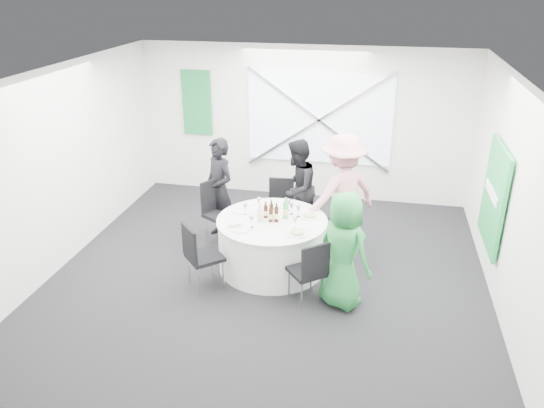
% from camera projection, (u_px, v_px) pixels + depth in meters
% --- Properties ---
extents(floor, '(6.00, 6.00, 0.00)m').
position_uv_depth(floor, '(269.00, 274.00, 7.54)').
color(floor, black).
rests_on(floor, ground).
extents(ceiling, '(6.00, 6.00, 0.00)m').
position_uv_depth(ceiling, '(269.00, 75.00, 6.41)').
color(ceiling, silver).
rests_on(ceiling, wall_back).
extents(wall_back, '(6.00, 0.00, 6.00)m').
position_uv_depth(wall_back, '(303.00, 124.00, 9.67)').
color(wall_back, white).
rests_on(wall_back, floor).
extents(wall_front, '(6.00, 0.00, 6.00)m').
position_uv_depth(wall_front, '(192.00, 315.00, 4.29)').
color(wall_front, white).
rests_on(wall_front, floor).
extents(wall_left, '(0.00, 6.00, 6.00)m').
position_uv_depth(wall_left, '(63.00, 167.00, 7.53)').
color(wall_left, white).
rests_on(wall_left, floor).
extents(wall_right, '(0.00, 6.00, 6.00)m').
position_uv_depth(wall_right, '(511.00, 200.00, 6.42)').
color(wall_right, white).
rests_on(wall_right, floor).
extents(window_panel, '(2.60, 0.03, 1.60)m').
position_uv_depth(window_panel, '(319.00, 120.00, 9.53)').
color(window_panel, white).
rests_on(window_panel, wall_back).
extents(window_brace_a, '(2.63, 0.05, 1.84)m').
position_uv_depth(window_brace_a, '(319.00, 120.00, 9.50)').
color(window_brace_a, silver).
rests_on(window_brace_a, window_panel).
extents(window_brace_b, '(2.63, 0.05, 1.84)m').
position_uv_depth(window_brace_b, '(319.00, 120.00, 9.50)').
color(window_brace_b, silver).
rests_on(window_brace_b, window_panel).
extents(green_banner, '(0.55, 0.04, 1.20)m').
position_uv_depth(green_banner, '(197.00, 103.00, 9.87)').
color(green_banner, '#156D35').
rests_on(green_banner, wall_back).
extents(green_sign, '(0.05, 1.20, 1.40)m').
position_uv_depth(green_sign, '(494.00, 196.00, 7.05)').
color(green_sign, green).
rests_on(green_sign, wall_right).
extents(banquet_table, '(1.56, 1.56, 0.76)m').
position_uv_depth(banquet_table, '(272.00, 244.00, 7.57)').
color(banquet_table, silver).
rests_on(banquet_table, floor).
extents(chair_back, '(0.45, 0.46, 0.93)m').
position_uv_depth(chair_back, '(281.00, 203.00, 8.49)').
color(chair_back, black).
rests_on(chair_back, floor).
extents(chair_back_left, '(0.64, 0.64, 1.03)m').
position_uv_depth(chair_back_left, '(218.00, 207.00, 8.19)').
color(chair_back_left, black).
rests_on(chair_back_left, floor).
extents(chair_back_right, '(0.60, 0.60, 0.94)m').
position_uv_depth(chair_back_right, '(342.00, 217.00, 7.99)').
color(chair_back_right, black).
rests_on(chair_back_right, floor).
extents(chair_front_right, '(0.58, 0.58, 0.91)m').
position_uv_depth(chair_front_right, '(310.00, 268.00, 6.64)').
color(chair_front_right, black).
rests_on(chair_front_right, floor).
extents(chair_front_left, '(0.61, 0.61, 0.95)m').
position_uv_depth(chair_front_left, '(198.00, 252.00, 6.97)').
color(chair_front_left, black).
rests_on(chair_front_left, floor).
extents(person_man_back_left, '(0.71, 0.68, 1.64)m').
position_uv_depth(person_man_back_left, '(219.00, 189.00, 8.30)').
color(person_man_back_left, black).
rests_on(person_man_back_left, floor).
extents(person_man_back, '(0.53, 0.83, 1.59)m').
position_uv_depth(person_man_back, '(297.00, 188.00, 8.39)').
color(person_man_back, black).
rests_on(person_man_back, floor).
extents(person_woman_pink, '(1.26, 1.18, 1.84)m').
position_uv_depth(person_woman_pink, '(342.00, 194.00, 7.86)').
color(person_woman_pink, pink).
rests_on(person_woman_pink, floor).
extents(person_woman_green, '(0.90, 0.83, 1.54)m').
position_uv_depth(person_woman_green, '(344.00, 250.00, 6.57)').
color(person_woman_green, '#217C37').
rests_on(person_woman_green, floor).
extents(plate_back, '(0.27, 0.27, 0.01)m').
position_uv_depth(plate_back, '(277.00, 205.00, 7.86)').
color(plate_back, silver).
rests_on(plate_back, banquet_table).
extents(plate_back_left, '(0.26, 0.26, 0.01)m').
position_uv_depth(plate_back_left, '(242.00, 211.00, 7.67)').
color(plate_back_left, silver).
rests_on(plate_back_left, banquet_table).
extents(plate_back_right, '(0.26, 0.26, 0.04)m').
position_uv_depth(plate_back_right, '(310.00, 216.00, 7.49)').
color(plate_back_right, silver).
rests_on(plate_back_right, banquet_table).
extents(plate_front_right, '(0.29, 0.29, 0.04)m').
position_uv_depth(plate_front_right, '(297.00, 233.00, 7.01)').
color(plate_front_right, silver).
rests_on(plate_front_right, banquet_table).
extents(plate_front_left, '(0.29, 0.29, 0.01)m').
position_uv_depth(plate_front_left, '(240.00, 228.00, 7.14)').
color(plate_front_left, silver).
rests_on(plate_front_left, banquet_table).
extents(napkin, '(0.19, 0.18, 0.04)m').
position_uv_depth(napkin, '(235.00, 224.00, 7.20)').
color(napkin, silver).
rests_on(napkin, plate_front_left).
extents(beer_bottle_a, '(0.06, 0.06, 0.24)m').
position_uv_depth(beer_bottle_a, '(266.00, 212.00, 7.44)').
color(beer_bottle_a, '#361909').
rests_on(beer_bottle_a, banquet_table).
extents(beer_bottle_b, '(0.06, 0.06, 0.26)m').
position_uv_depth(beer_bottle_b, '(271.00, 211.00, 7.45)').
color(beer_bottle_b, '#361909').
rests_on(beer_bottle_b, banquet_table).
extents(beer_bottle_c, '(0.06, 0.06, 0.28)m').
position_uv_depth(beer_bottle_c, '(276.00, 214.00, 7.32)').
color(beer_bottle_c, '#361909').
rests_on(beer_bottle_c, banquet_table).
extents(beer_bottle_d, '(0.06, 0.06, 0.26)m').
position_uv_depth(beer_bottle_d, '(271.00, 215.00, 7.32)').
color(beer_bottle_d, '#361909').
rests_on(beer_bottle_d, banquet_table).
extents(green_water_bottle, '(0.08, 0.08, 0.31)m').
position_uv_depth(green_water_bottle, '(286.00, 210.00, 7.41)').
color(green_water_bottle, green).
rests_on(green_water_bottle, banquet_table).
extents(clear_water_bottle, '(0.08, 0.08, 0.27)m').
position_uv_depth(clear_water_bottle, '(260.00, 215.00, 7.31)').
color(clear_water_bottle, silver).
rests_on(clear_water_bottle, banquet_table).
extents(wine_glass_a, '(0.07, 0.07, 0.17)m').
position_uv_depth(wine_glass_a, '(245.00, 206.00, 7.52)').
color(wine_glass_a, white).
rests_on(wine_glass_a, banquet_table).
extents(wine_glass_b, '(0.07, 0.07, 0.17)m').
position_uv_depth(wine_glass_b, '(251.00, 219.00, 7.14)').
color(wine_glass_b, white).
rests_on(wine_glass_b, banquet_table).
extents(wine_glass_c, '(0.07, 0.07, 0.17)m').
position_uv_depth(wine_glass_c, '(259.00, 201.00, 7.71)').
color(wine_glass_c, white).
rests_on(wine_glass_c, banquet_table).
extents(wine_glass_d, '(0.07, 0.07, 0.17)m').
position_uv_depth(wine_glass_d, '(295.00, 220.00, 7.10)').
color(wine_glass_d, white).
rests_on(wine_glass_d, banquet_table).
extents(wine_glass_e, '(0.07, 0.07, 0.17)m').
position_uv_depth(wine_glass_e, '(292.00, 206.00, 7.53)').
color(wine_glass_e, white).
rests_on(wine_glass_e, banquet_table).
extents(wine_glass_f, '(0.07, 0.07, 0.17)m').
position_uv_depth(wine_glass_f, '(298.00, 209.00, 7.46)').
color(wine_glass_f, white).
rests_on(wine_glass_f, banquet_table).
extents(wine_glass_g, '(0.07, 0.07, 0.17)m').
position_uv_depth(wine_glass_g, '(289.00, 202.00, 7.65)').
color(wine_glass_g, white).
rests_on(wine_glass_g, banquet_table).
extents(fork_a, '(0.10, 0.13, 0.01)m').
position_uv_depth(fork_a, '(289.00, 237.00, 6.93)').
color(fork_a, silver).
rests_on(fork_a, banquet_table).
extents(knife_a, '(0.11, 0.12, 0.01)m').
position_uv_depth(knife_a, '(307.00, 230.00, 7.11)').
color(knife_a, silver).
rests_on(knife_a, banquet_table).
extents(fork_b, '(0.15, 0.02, 0.01)m').
position_uv_depth(fork_b, '(291.00, 205.00, 7.87)').
color(fork_b, silver).
rests_on(fork_b, banquet_table).
extents(knife_b, '(0.15, 0.02, 0.01)m').
position_uv_depth(knife_b, '(270.00, 203.00, 7.94)').
color(knife_b, silver).
rests_on(knife_b, banquet_table).
extents(fork_c, '(0.09, 0.14, 0.01)m').
position_uv_depth(fork_c, '(253.00, 205.00, 7.87)').
color(fork_c, silver).
rests_on(fork_c, banquet_table).
extents(knife_c, '(0.09, 0.13, 0.01)m').
position_uv_depth(knife_c, '(237.00, 212.00, 7.66)').
color(knife_c, silver).
rests_on(knife_c, banquet_table).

